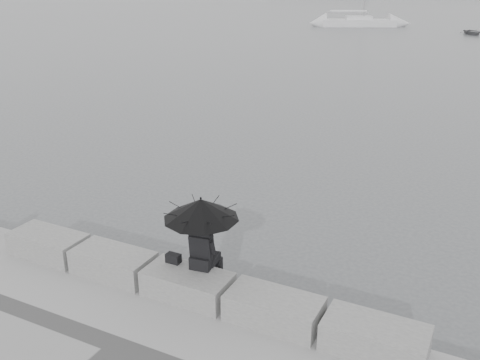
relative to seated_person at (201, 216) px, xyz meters
The scene contains 10 objects.
ground 2.05m from the seated_person, 132.40° to the left, with size 360.00×360.00×0.00m, color #4A4D50.
stone_block_far_left 3.78m from the seated_person, behind, with size 1.60×0.80×0.50m, color slate.
stone_block_left 2.27m from the seated_person, behind, with size 1.60×0.80×0.50m, color slate.
stone_block_centre 1.33m from the seated_person, 115.86° to the right, with size 1.60×0.80×0.50m, color slate.
stone_block_right 2.04m from the seated_person, 10.69° to the right, with size 1.60×0.80×0.50m, color slate.
stone_block_far_right 3.52m from the seated_person, ahead, with size 1.60×0.80×0.50m, color slate.
seated_person is the anchor object (origin of this frame).
bag 1.11m from the seated_person, behind, with size 0.27×0.16×0.17m, color black.
sailboat_left 59.91m from the seated_person, 102.35° to the left, with size 8.88×5.73×12.90m.
dinghy 55.01m from the seated_person, 89.73° to the left, with size 2.88×1.22×0.49m, color gray.
Camera 1 is at (4.60, -7.47, 6.03)m, focal length 40.00 mm.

